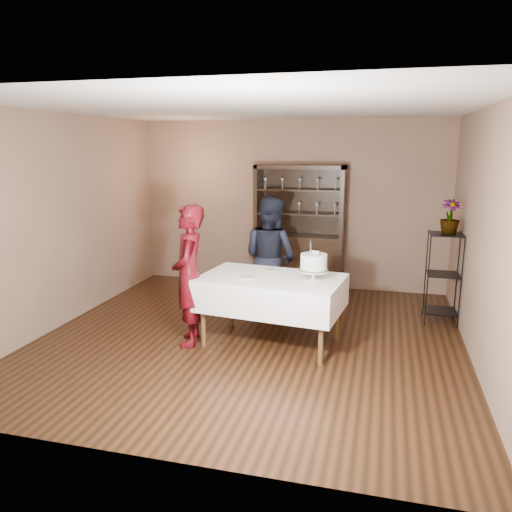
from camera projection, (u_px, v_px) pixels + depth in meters
The scene contains 14 objects.
floor at pixel (250, 338), 6.07m from camera, with size 5.00×5.00×0.00m, color black.
ceiling at pixel (250, 107), 5.49m from camera, with size 5.00×5.00×0.00m, color beige.
back_wall at pixel (290, 205), 8.14m from camera, with size 5.00×0.02×2.70m, color brown.
wall_left at pixel (62, 221), 6.39m from camera, with size 0.02×5.00×2.70m, color brown.
wall_right at pixel (483, 238), 5.16m from camera, with size 0.02×5.00×2.70m, color brown.
china_hutch at pixel (299, 249), 8.00m from camera, with size 1.40×0.48×2.00m.
plant_etagere at pixel (443, 274), 6.50m from camera, with size 0.42×0.42×1.20m.
cake_table at pixel (271, 293), 5.79m from camera, with size 1.72×1.18×0.81m.
woman at pixel (189, 275), 5.75m from camera, with size 0.60×0.39×1.64m, color #31040F.
man at pixel (270, 257), 6.71m from camera, with size 0.80×0.62×1.64m, color black.
cake at pixel (314, 264), 5.61m from camera, with size 0.38×0.38×0.46m.
plate_near at pixel (247, 277), 5.71m from camera, with size 0.18×0.18×0.01m, color beige.
plate_far at pixel (272, 270), 6.03m from camera, with size 0.17×0.17×0.01m, color beige.
potted_plant at pixel (450, 217), 6.34m from camera, with size 0.24×0.24×0.43m, color #436D34.
Camera 1 is at (1.51, -5.51, 2.28)m, focal length 35.00 mm.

